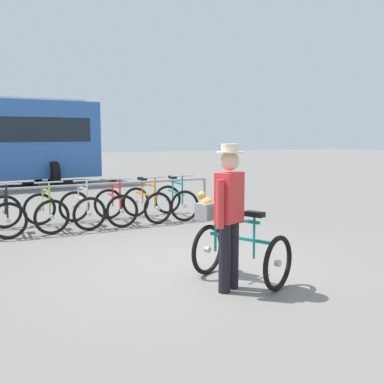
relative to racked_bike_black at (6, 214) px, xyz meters
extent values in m
plane|color=slate|center=(2.27, -3.49, -0.37)|extent=(80.00, 80.00, 0.00)
cylinder|color=#99999E|center=(4.13, 0.00, 0.06)|extent=(0.06, 0.06, 0.85)
cylinder|color=#99999E|center=(1.86, -0.10, 0.48)|extent=(4.55, 0.24, 0.05)
torus|color=black|center=(0.00, 0.51, -0.04)|extent=(0.66, 0.09, 0.66)
cylinder|color=#B7B7BC|center=(0.00, 0.51, -0.04)|extent=(0.08, 0.06, 0.08)
torus|color=black|center=(0.00, -0.51, -0.04)|extent=(0.66, 0.09, 0.66)
cylinder|color=#B7B7BC|center=(0.00, -0.51, -0.04)|extent=(0.08, 0.06, 0.08)
cube|color=black|center=(0.00, 0.00, 0.19)|extent=(0.04, 0.92, 0.04)
cube|color=black|center=(0.00, -0.05, 0.41)|extent=(0.04, 0.61, 0.04)
cylinder|color=black|center=(0.00, 0.18, 0.24)|extent=(0.03, 0.03, 0.55)
cube|color=black|center=(0.00, 0.18, 0.51)|extent=(0.12, 0.24, 0.06)
cylinder|color=black|center=(0.00, -0.39, 0.28)|extent=(0.03, 0.03, 0.63)
cylinder|color=#B7B7BC|center=(0.00, -0.39, 0.59)|extent=(0.52, 0.03, 0.03)
torus|color=black|center=(0.65, 0.54, -0.04)|extent=(0.66, 0.14, 0.66)
cylinder|color=#B7B7BC|center=(0.65, 0.54, -0.04)|extent=(0.09, 0.07, 0.08)
torus|color=black|center=(0.74, -0.48, -0.04)|extent=(0.66, 0.14, 0.66)
cylinder|color=#B7B7BC|center=(0.74, -0.48, -0.04)|extent=(0.09, 0.07, 0.08)
cube|color=#9ED14C|center=(0.70, 0.03, 0.19)|extent=(0.12, 0.92, 0.04)
cube|color=#9ED14C|center=(0.70, -0.02, 0.41)|extent=(0.09, 0.61, 0.04)
cylinder|color=#9ED14C|center=(0.68, 0.21, 0.24)|extent=(0.03, 0.03, 0.55)
cube|color=black|center=(0.68, 0.21, 0.51)|extent=(0.14, 0.25, 0.06)
cylinder|color=#9ED14C|center=(0.73, -0.36, 0.28)|extent=(0.03, 0.03, 0.63)
cylinder|color=#B7B7BC|center=(0.73, -0.36, 0.59)|extent=(0.52, 0.07, 0.03)
torus|color=black|center=(1.35, 0.57, -0.04)|extent=(0.67, 0.15, 0.66)
cylinder|color=#B7B7BC|center=(1.35, 0.57, -0.04)|extent=(0.09, 0.07, 0.08)
torus|color=black|center=(1.44, -0.45, -0.04)|extent=(0.67, 0.15, 0.66)
cylinder|color=#B7B7BC|center=(1.44, -0.45, -0.04)|extent=(0.09, 0.07, 0.08)
cube|color=silver|center=(1.40, 0.06, 0.19)|extent=(0.12, 0.92, 0.04)
cube|color=silver|center=(1.40, 0.01, 0.41)|extent=(0.09, 0.61, 0.04)
cylinder|color=silver|center=(1.38, 0.24, 0.24)|extent=(0.03, 0.03, 0.55)
cube|color=black|center=(1.38, 0.24, 0.51)|extent=(0.14, 0.25, 0.06)
cylinder|color=silver|center=(1.43, -0.33, 0.28)|extent=(0.03, 0.03, 0.63)
cylinder|color=#B7B7BC|center=(1.43, -0.33, 0.59)|extent=(0.52, 0.07, 0.03)
torus|color=black|center=(2.10, 0.60, -0.04)|extent=(0.66, 0.10, 0.66)
cylinder|color=#B7B7BC|center=(2.10, 0.60, -0.04)|extent=(0.08, 0.06, 0.08)
torus|color=black|center=(2.09, -0.42, -0.04)|extent=(0.66, 0.10, 0.66)
cylinder|color=#B7B7BC|center=(2.09, -0.42, -0.04)|extent=(0.08, 0.06, 0.08)
cube|color=red|center=(2.10, 0.09, 0.19)|extent=(0.04, 0.92, 0.04)
cube|color=red|center=(2.10, 0.04, 0.41)|extent=(0.04, 0.61, 0.04)
cylinder|color=red|center=(2.10, 0.27, 0.24)|extent=(0.03, 0.03, 0.55)
cube|color=black|center=(2.10, 0.27, 0.51)|extent=(0.12, 0.24, 0.06)
cylinder|color=red|center=(2.10, -0.30, 0.28)|extent=(0.03, 0.03, 0.63)
cylinder|color=#B7B7BC|center=(2.10, -0.30, 0.59)|extent=(0.52, 0.03, 0.03)
torus|color=black|center=(2.73, 0.62, -0.04)|extent=(0.66, 0.17, 0.66)
cylinder|color=#B7B7BC|center=(2.73, 0.62, -0.04)|extent=(0.09, 0.07, 0.08)
torus|color=black|center=(2.87, -0.39, -0.04)|extent=(0.66, 0.17, 0.66)
cylinder|color=#B7B7BC|center=(2.87, -0.39, -0.04)|extent=(0.09, 0.07, 0.08)
cube|color=orange|center=(2.80, 0.12, 0.19)|extent=(0.16, 0.91, 0.04)
cube|color=orange|center=(2.80, 0.07, 0.41)|extent=(0.12, 0.61, 0.04)
cylinder|color=orange|center=(2.77, 0.30, 0.24)|extent=(0.03, 0.03, 0.55)
cube|color=black|center=(2.77, 0.30, 0.51)|extent=(0.15, 0.25, 0.06)
cylinder|color=orange|center=(2.85, -0.26, 0.28)|extent=(0.03, 0.03, 0.63)
cylinder|color=#B7B7BC|center=(2.85, -0.26, 0.59)|extent=(0.52, 0.10, 0.03)
torus|color=black|center=(3.51, 0.66, -0.04)|extent=(0.66, 0.12, 0.66)
cylinder|color=#B7B7BC|center=(3.51, 0.66, -0.04)|extent=(0.08, 0.07, 0.08)
torus|color=black|center=(3.48, -0.36, -0.04)|extent=(0.66, 0.12, 0.66)
cylinder|color=#B7B7BC|center=(3.48, -0.36, -0.04)|extent=(0.08, 0.07, 0.08)
cube|color=teal|center=(3.50, 0.15, 0.19)|extent=(0.07, 0.92, 0.04)
cube|color=teal|center=(3.50, 0.10, 0.41)|extent=(0.06, 0.61, 0.04)
cylinder|color=teal|center=(3.50, 0.33, 0.24)|extent=(0.03, 0.03, 0.55)
cube|color=black|center=(3.50, 0.33, 0.51)|extent=(0.13, 0.24, 0.06)
cylinder|color=teal|center=(3.48, -0.24, 0.28)|extent=(0.03, 0.03, 0.63)
cylinder|color=#B7B7BC|center=(3.48, -0.24, 0.59)|extent=(0.52, 0.04, 0.03)
torus|color=black|center=(2.69, -4.70, -0.04)|extent=(0.62, 0.35, 0.66)
cylinder|color=#B7B7BC|center=(2.69, -4.70, -0.04)|extent=(0.10, 0.09, 0.08)
torus|color=black|center=(2.24, -3.79, -0.04)|extent=(0.62, 0.35, 0.66)
cylinder|color=#B7B7BC|center=(2.24, -3.79, -0.04)|extent=(0.10, 0.09, 0.08)
cube|color=teal|center=(2.46, -4.24, 0.19)|extent=(0.44, 0.84, 0.04)
cube|color=teal|center=(2.44, -4.20, 0.41)|extent=(0.30, 0.56, 0.04)
cylinder|color=teal|center=(2.54, -4.41, 0.24)|extent=(0.03, 0.03, 0.55)
cube|color=black|center=(2.54, -4.41, 0.51)|extent=(0.21, 0.27, 0.06)
cylinder|color=teal|center=(2.29, -3.90, 0.28)|extent=(0.03, 0.03, 0.63)
cylinder|color=#B7B7BC|center=(2.29, -3.90, 0.59)|extent=(0.48, 0.26, 0.03)
cube|color=gray|center=(2.23, -3.77, 0.47)|extent=(0.32, 0.29, 0.22)
ellipsoid|color=tan|center=(2.23, -3.77, 0.57)|extent=(0.23, 0.22, 0.16)
sphere|color=tan|center=(2.19, -3.70, 0.67)|extent=(0.11, 0.11, 0.11)
cylinder|color=black|center=(2.25, -4.40, 0.04)|extent=(0.14, 0.14, 0.82)
cylinder|color=black|center=(2.09, -4.48, 0.04)|extent=(0.14, 0.14, 0.82)
cube|color=red|center=(2.17, -4.44, 0.74)|extent=(0.39, 0.33, 0.58)
cylinder|color=red|center=(2.37, -4.36, 0.69)|extent=(0.09, 0.09, 0.55)
cylinder|color=red|center=(1.98, -4.56, 0.69)|extent=(0.09, 0.09, 0.55)
sphere|color=beige|center=(2.17, -4.44, 1.16)|extent=(0.22, 0.22, 0.22)
cylinder|color=beige|center=(2.17, -4.44, 1.26)|extent=(0.32, 0.32, 0.02)
cylinder|color=beige|center=(2.17, -4.44, 1.31)|extent=(0.20, 0.20, 0.09)
cylinder|color=black|center=(1.95, 7.22, 0.08)|extent=(0.34, 0.92, 0.90)
cylinder|color=black|center=(1.69, 9.70, 0.08)|extent=(0.34, 0.92, 0.90)
camera|label=1|loc=(-0.43, -8.86, 1.46)|focal=41.84mm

